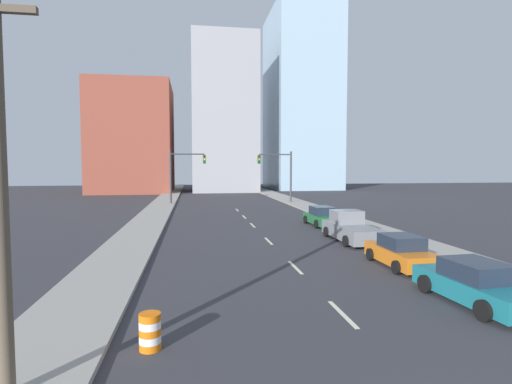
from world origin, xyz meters
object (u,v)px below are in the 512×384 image
(traffic_signal_right, at_px, (282,170))
(sedan_green, at_px, (322,217))
(traffic_signal_left, at_px, (180,170))
(sedan_teal, at_px, (475,284))
(pickup_truck_gray, at_px, (350,229))
(traffic_barrel, at_px, (150,332))
(sedan_orange, at_px, (401,252))

(traffic_signal_right, relative_size, sedan_green, 1.51)
(traffic_signal_left, distance_m, sedan_teal, 39.73)
(traffic_signal_right, height_order, pickup_truck_gray, traffic_signal_right)
(traffic_signal_left, relative_size, traffic_barrel, 6.98)
(traffic_signal_left, height_order, traffic_signal_right, same)
(traffic_signal_left, bearing_deg, sedan_teal, -73.76)
(traffic_barrel, relative_size, sedan_green, 0.22)
(sedan_teal, xyz_separation_m, sedan_orange, (0.16, 5.23, -0.01))
(traffic_signal_right, xyz_separation_m, sedan_orange, (-1.57, -32.75, -3.62))
(traffic_signal_right, distance_m, sedan_teal, 38.19)
(traffic_barrel, bearing_deg, pickup_truck_gray, 51.03)
(sedan_teal, distance_m, sedan_green, 18.33)
(traffic_signal_right, distance_m, sedan_green, 20.02)
(sedan_green, bearing_deg, pickup_truck_gray, -94.02)
(pickup_truck_gray, bearing_deg, sedan_green, 87.43)
(traffic_signal_left, relative_size, traffic_signal_right, 1.00)
(traffic_signal_right, distance_m, sedan_orange, 32.99)
(sedan_orange, xyz_separation_m, pickup_truck_gray, (0.17, 6.56, 0.10))
(sedan_teal, relative_size, pickup_truck_gray, 0.84)
(sedan_teal, relative_size, sedan_green, 1.06)
(traffic_signal_left, xyz_separation_m, sedan_teal, (11.06, -37.98, -3.61))
(traffic_signal_left, relative_size, sedan_orange, 1.58)
(sedan_orange, height_order, pickup_truck_gray, pickup_truck_gray)
(traffic_barrel, xyz_separation_m, sedan_green, (11.25, 20.12, 0.22))
(traffic_barrel, height_order, sedan_teal, sedan_teal)
(traffic_barrel, xyz_separation_m, sedan_teal, (10.67, 1.80, 0.20))
(traffic_signal_right, bearing_deg, traffic_barrel, -107.30)
(sedan_orange, xyz_separation_m, sedan_green, (0.43, 13.09, 0.03))
(traffic_signal_right, height_order, sedan_orange, traffic_signal_right)
(sedan_teal, xyz_separation_m, pickup_truck_gray, (0.33, 11.79, 0.09))
(traffic_signal_right, bearing_deg, sedan_orange, -92.74)
(traffic_signal_left, relative_size, sedan_green, 1.51)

